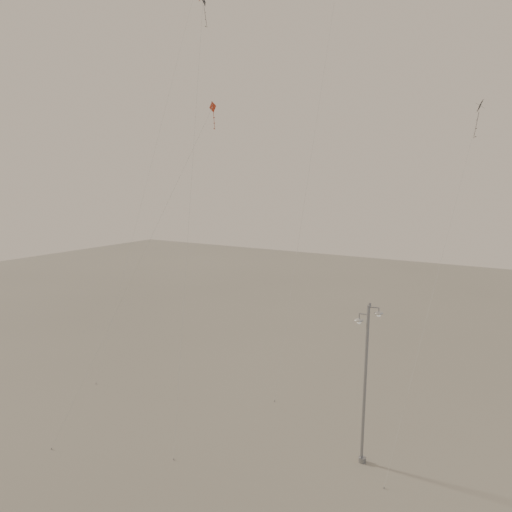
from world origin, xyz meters
The scene contains 6 objects.
ground centered at (0.00, 0.00, 0.00)m, with size 160.00×160.00×0.00m, color gray.
street_lamp centered at (7.41, 4.81, 5.15)m, with size 1.60×0.64×9.67m.
kite_0 centered at (-14.67, 14.87, 26.33)m, with size 0.88×14.24×35.59m.
kite_1 centered at (-5.08, 5.72, 22.44)m, with size 3.76×8.83×29.16m.
kite_3 centered at (-4.35, 1.79, 15.25)m, with size 7.37×7.96×21.21m.
kite_4 centered at (11.02, 10.53, 16.60)m, with size 2.40×10.01×21.39m.
Camera 1 is at (16.19, -21.72, 16.54)m, focal length 35.00 mm.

